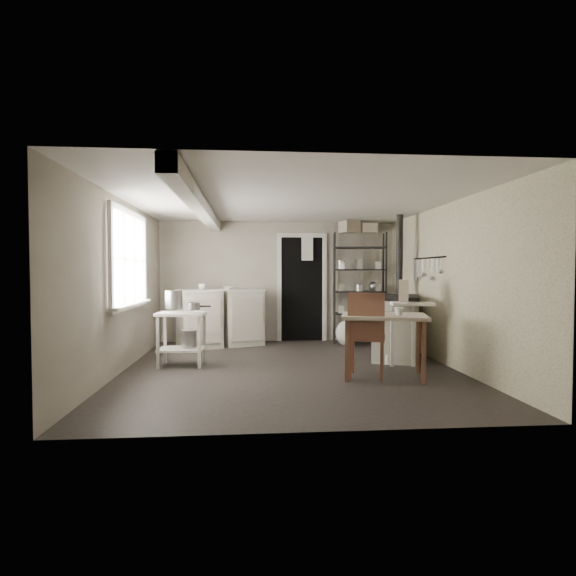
{
  "coord_description": "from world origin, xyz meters",
  "views": [
    {
      "loc": [
        -0.54,
        -6.15,
        1.33
      ],
      "look_at": [
        0.0,
        0.3,
        1.1
      ],
      "focal_mm": 28.0,
      "sensor_mm": 36.0,
      "label": 1
    }
  ],
  "objects": [
    {
      "name": "stovepipe",
      "position": [
        1.91,
        1.09,
        1.59
      ],
      "size": [
        0.11,
        0.11,
        1.37
      ],
      "primitive_type": null,
      "rotation": [
        0.0,
        0.0,
        -0.03
      ],
      "color": "black",
      "rests_on": "stove"
    },
    {
      "name": "utensil_rail",
      "position": [
        2.19,
        0.6,
        1.55
      ],
      "size": [
        0.06,
        1.2,
        0.44
      ],
      "primitive_type": null,
      "color": "#AAAAAC",
      "rests_on": "wall_right"
    },
    {
      "name": "flour_sack",
      "position": [
        1.18,
        1.8,
        0.24
      ],
      "size": [
        0.46,
        0.42,
        0.45
      ],
      "primitive_type": "ellipsoid",
      "rotation": [
        0.0,
        0.0,
        -0.32
      ],
      "color": "beige",
      "rests_on": "ground"
    },
    {
      "name": "wall_front",
      "position": [
        0.0,
        -2.5,
        1.15
      ],
      "size": [
        4.5,
        0.02,
        2.3
      ],
      "primitive_type": "cube",
      "color": "#A09888",
      "rests_on": "ground"
    },
    {
      "name": "mixing_bowl",
      "position": [
        -0.94,
        1.97,
        0.95
      ],
      "size": [
        0.34,
        0.34,
        0.06
      ],
      "primitive_type": "imported",
      "rotation": [
        0.0,
        0.0,
        0.42
      ],
      "color": "white",
      "rests_on": "base_cabinets"
    },
    {
      "name": "floor_crock",
      "position": [
        1.44,
        0.14,
        0.07
      ],
      "size": [
        0.14,
        0.14,
        0.14
      ],
      "primitive_type": "cylinder",
      "rotation": [
        0.0,
        0.0,
        -0.31
      ],
      "color": "white",
      "rests_on": "ground"
    },
    {
      "name": "storage_box_a",
      "position": [
        1.33,
        2.22,
        2.01
      ],
      "size": [
        0.4,
        0.38,
        0.22
      ],
      "primitive_type": "cube",
      "rotation": [
        0.0,
        0.0,
        0.39
      ],
      "color": "#BEB199",
      "rests_on": "shelf_rack"
    },
    {
      "name": "work_table",
      "position": [
        1.14,
        -0.64,
        0.38
      ],
      "size": [
        1.19,
        0.97,
        0.79
      ],
      "primitive_type": null,
      "rotation": [
        0.0,
        0.0,
        -0.25
      ],
      "color": "beige",
      "rests_on": "ground"
    },
    {
      "name": "base_cabinets",
      "position": [
        -1.08,
        1.96,
        0.46
      ],
      "size": [
        1.69,
        1.18,
        1.02
      ],
      "primitive_type": null,
      "rotation": [
        0.0,
        0.0,
        0.37
      ],
      "color": "beige",
      "rests_on": "ground"
    },
    {
      "name": "stockpot",
      "position": [
        -1.62,
        0.3,
        0.94
      ],
      "size": [
        0.31,
        0.31,
        0.26
      ],
      "primitive_type": "cylinder",
      "rotation": [
        0.0,
        0.0,
        -0.35
      ],
      "color": "#AAAAAC",
      "rests_on": "prep_table"
    },
    {
      "name": "wall_right",
      "position": [
        2.25,
        0.0,
        1.15
      ],
      "size": [
        0.02,
        5.0,
        2.3
      ],
      "primitive_type": "cube",
      "color": "#A09888",
      "rests_on": "ground"
    },
    {
      "name": "shelf_rack",
      "position": [
        1.51,
        2.17,
        0.95
      ],
      "size": [
        1.03,
        0.52,
        2.07
      ],
      "primitive_type": null,
      "rotation": [
        0.0,
        0.0,
        -0.14
      ],
      "color": "black",
      "rests_on": "ground"
    },
    {
      "name": "window",
      "position": [
        -2.22,
        0.2,
        1.5
      ],
      "size": [
        0.12,
        1.76,
        1.28
      ],
      "primitive_type": null,
      "color": "silver",
      "rests_on": "wall_left"
    },
    {
      "name": "wall_left",
      "position": [
        -2.25,
        0.0,
        1.15
      ],
      "size": [
        0.02,
        5.0,
        2.3
      ],
      "primitive_type": "cube",
      "color": "#A09888",
      "rests_on": "ground"
    },
    {
      "name": "wallpaper_panel",
      "position": [
        2.24,
        0.0,
        1.15
      ],
      "size": [
        0.01,
        5.0,
        2.3
      ],
      "primitive_type": null,
      "color": "beige",
      "rests_on": "wall_right"
    },
    {
      "name": "side_ledge",
      "position": [
        1.72,
        -0.04,
        0.43
      ],
      "size": [
        0.62,
        0.38,
        0.91
      ],
      "primitive_type": null,
      "rotation": [
        0.0,
        0.0,
        -0.11
      ],
      "color": "silver",
      "rests_on": "ground"
    },
    {
      "name": "oats_box",
      "position": [
        1.61,
        0.01,
        1.01
      ],
      "size": [
        0.19,
        0.24,
        0.32
      ],
      "primitive_type": "cube",
      "rotation": [
        0.0,
        0.0,
        -0.37
      ],
      "color": "#BEB199",
      "rests_on": "side_ledge"
    },
    {
      "name": "counter_cup",
      "position": [
        -1.39,
        1.85,
        0.97
      ],
      "size": [
        0.16,
        0.16,
        0.1
      ],
      "primitive_type": "imported",
      "rotation": [
        0.0,
        0.0,
        -0.3
      ],
      "color": "white",
      "rests_on": "base_cabinets"
    },
    {
      "name": "stove",
      "position": [
        1.72,
        0.64,
        0.44
      ],
      "size": [
        1.06,
        1.38,
        0.96
      ],
      "primitive_type": null,
      "rotation": [
        0.0,
        0.0,
        -0.35
      ],
      "color": "beige",
      "rests_on": "ground"
    },
    {
      "name": "saucepan",
      "position": [
        -1.34,
        0.21,
        0.85
      ],
      "size": [
        0.21,
        0.21,
        0.1
      ],
      "primitive_type": "cylinder",
      "rotation": [
        0.0,
        0.0,
        -0.19
      ],
      "color": "#AAAAAC",
      "rests_on": "prep_table"
    },
    {
      "name": "shelf_jar",
      "position": [
        1.18,
        2.12,
        1.36
      ],
      "size": [
        0.1,
        0.1,
        0.18
      ],
      "primitive_type": "imported",
      "rotation": [
        0.0,
        0.0,
        -0.32
      ],
      "color": "white",
      "rests_on": "shelf_rack"
    },
    {
      "name": "ceiling",
      "position": [
        0.0,
        0.0,
        2.3
      ],
      "size": [
        5.0,
        5.0,
        0.0
      ],
      "primitive_type": "plane",
      "rotation": [
        3.14,
        0.0,
        0.0
      ],
      "color": "silver",
      "rests_on": "wall_back"
    },
    {
      "name": "bucket",
      "position": [
        -1.42,
        0.32,
        0.39
      ],
      "size": [
        0.29,
        0.29,
        0.24
      ],
      "primitive_type": "cylinder",
      "rotation": [
        0.0,
        0.0,
        -0.4
      ],
      "color": "#AAAAAC",
      "rests_on": "prep_table"
    },
    {
      "name": "table_cup",
      "position": [
        1.3,
        -0.73,
        0.81
      ],
      "size": [
        0.12,
        0.12,
        0.1
      ],
      "primitive_type": "imported",
      "rotation": [
        0.0,
        0.0,
        -0.13
      ],
      "color": "white",
      "rests_on": "work_table"
    },
    {
      "name": "storage_box_b",
      "position": [
        1.68,
        2.19,
        1.99
      ],
      "size": [
        0.29,
        0.27,
        0.18
      ],
      "primitive_type": "cube",
      "rotation": [
        0.0,
        0.0,
        -0.03
      ],
      "color": "#BEB199",
      "rests_on": "shelf_rack"
    },
    {
      "name": "floor",
      "position": [
        0.0,
        0.0,
        0.0
      ],
      "size": [
        5.0,
        5.0,
        0.0
      ],
      "primitive_type": "plane",
      "color": "black",
      "rests_on": "ground"
    },
    {
      "name": "wall_back",
      "position": [
        0.0,
        2.5,
        1.15
      ],
      "size": [
        4.5,
        0.02,
        2.3
      ],
      "primitive_type": "cube",
      "color": "#A09888",
      "rests_on": "ground"
    },
    {
      "name": "chair",
      "position": [
        0.93,
        -0.6,
        0.49
      ],
      "size": [
        0.57,
        0.58,
        1.08
      ],
      "primitive_type": null,
      "rotation": [
        0.0,
        0.0,
        -0.32
      ],
      "color": "brown",
      "rests_on": "ground"
    },
    {
      "name": "prep_table",
      "position": [
        -1.52,
        0.29,
        0.4
      ],
      "size": [
        0.7,
        0.52,
        0.76
      ],
      "primitive_type": null,
      "rotation": [
        0.0,
        0.0,
        -0.07
      ],
      "color": "silver",
      "rests_on": "ground"
    },
    {
      "name": "doorway",
      "position": [
        0.45,
        2.47,
        1.0
      ],
      "size": [
        0.96,
        0.1,
        2.08
      ],
      "primitive_type": null,
      "color": "silver",
      "rests_on": "ground"
    },
    {
      "name": "ceiling_beam",
      "position": [
        -1.2,
        0.0,
        2.2
      ],
      "size": [
        0.18,
        5.0,
        0.18
      ],
      "primitive_type": null,
      "color": "silver",
      "rests_on": "ceiling"
    }
  ]
}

